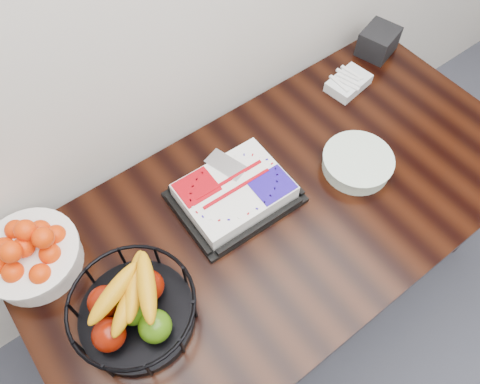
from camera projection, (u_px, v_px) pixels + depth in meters
table at (286, 216)px, 1.65m from camera, size 1.80×0.90×0.75m
cake_tray at (235, 193)px, 1.56m from camera, size 0.40×0.32×0.08m
tangerine_bowl at (29, 253)px, 1.39m from camera, size 0.30×0.30×0.19m
fruit_basket at (134, 309)px, 1.30m from camera, size 0.36×0.36×0.19m
plate_stack at (357, 163)px, 1.63m from camera, size 0.25×0.25×0.06m
fork_bag at (349, 83)px, 1.85m from camera, size 0.18×0.13×0.05m
napkin_box at (378, 41)px, 1.93m from camera, size 0.18×0.16×0.11m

